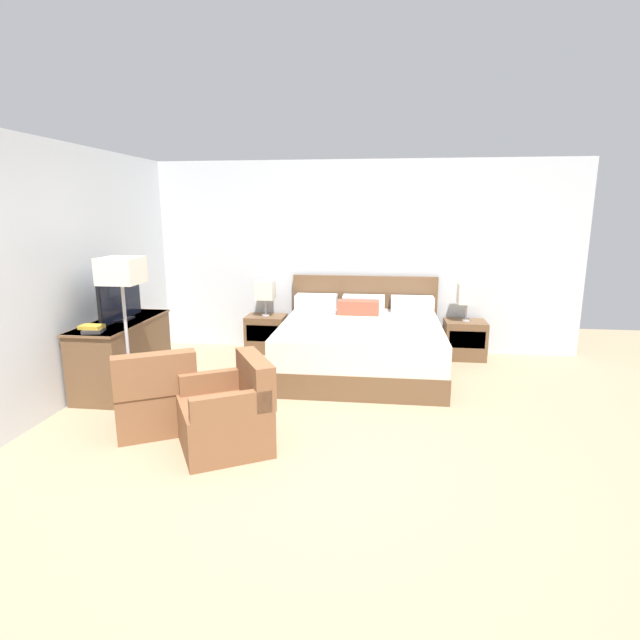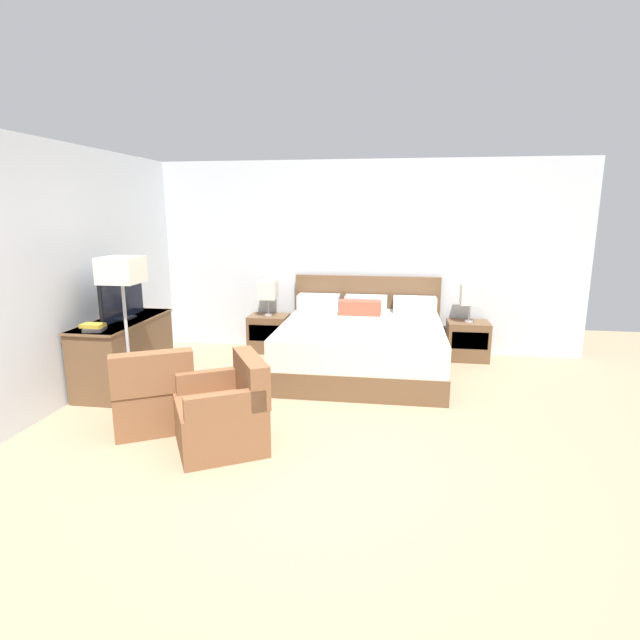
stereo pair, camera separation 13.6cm
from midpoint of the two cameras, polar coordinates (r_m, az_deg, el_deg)
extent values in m
plane|color=#998466|center=(4.02, -2.58, -16.42)|extent=(10.18, 10.18, 0.00)
cube|color=silver|center=(6.95, 2.10, 7.16)|extent=(6.37, 0.06, 2.60)
cube|color=silver|center=(5.87, -26.32, 4.90)|extent=(0.06, 5.19, 2.60)
cube|color=brown|center=(6.08, 3.97, -4.79)|extent=(1.90, 1.94, 0.28)
cube|color=beige|center=(6.00, 4.01, -1.98)|extent=(1.88, 1.92, 0.34)
cube|color=brown|center=(6.95, 4.49, 0.72)|extent=(1.98, 0.05, 1.06)
cube|color=silver|center=(6.78, -1.00, 2.06)|extent=(0.56, 0.28, 0.20)
cube|color=silver|center=(6.72, 4.43, 1.93)|extent=(0.56, 0.28, 0.20)
cube|color=silver|center=(6.72, 9.91, 1.79)|extent=(0.56, 0.28, 0.20)
cube|color=brown|center=(6.46, 3.79, 1.43)|extent=(0.53, 0.22, 0.18)
cube|color=brown|center=(7.00, -6.71, -1.54)|extent=(0.53, 0.41, 0.51)
cube|color=#473120|center=(6.80, -7.13, -1.54)|extent=(0.45, 0.01, 0.22)
cube|color=brown|center=(6.89, 15.64, -2.17)|extent=(0.53, 0.41, 0.51)
cube|color=#473120|center=(6.68, 15.91, -2.19)|extent=(0.45, 0.01, 0.22)
cylinder|color=#B7B7BC|center=(6.95, -6.77, 0.57)|extent=(0.11, 0.11, 0.02)
cylinder|color=#B7B7BC|center=(6.92, -6.79, 1.51)|extent=(0.02, 0.02, 0.22)
cube|color=beige|center=(6.88, -6.84, 3.46)|extent=(0.24, 0.24, 0.26)
cylinder|color=#B7B7BC|center=(6.83, 15.77, -0.03)|extent=(0.11, 0.11, 0.02)
cylinder|color=#B7B7BC|center=(6.80, 15.83, 0.93)|extent=(0.02, 0.02, 0.22)
cube|color=beige|center=(6.76, 15.95, 2.90)|extent=(0.24, 0.24, 0.26)
cube|color=brown|center=(5.98, -22.22, -3.64)|extent=(0.53, 1.32, 0.76)
cube|color=brown|center=(5.89, -22.51, -0.21)|extent=(0.55, 1.36, 0.02)
cube|color=black|center=(5.92, -22.34, 0.08)|extent=(0.18, 0.26, 0.02)
cube|color=black|center=(5.88, -22.52, 2.29)|extent=(0.04, 0.84, 0.47)
cube|color=black|center=(5.87, -22.35, 2.29)|extent=(0.01, 0.81, 0.44)
cube|color=#383333|center=(5.45, -25.11, -1.09)|extent=(0.22, 0.23, 0.04)
cube|color=gold|center=(5.45, -25.31, -0.71)|extent=(0.22, 0.15, 0.04)
cube|color=brown|center=(4.87, -19.02, -9.18)|extent=(0.92, 0.92, 0.40)
cube|color=brown|center=(4.49, -19.17, -5.89)|extent=(0.67, 0.47, 0.36)
cube|color=brown|center=(4.78, -22.81, -6.22)|extent=(0.38, 0.59, 0.18)
cube|color=brown|center=(4.79, -15.73, -5.64)|extent=(0.38, 0.59, 0.18)
cube|color=brown|center=(4.30, -11.77, -11.73)|extent=(0.93, 0.93, 0.40)
cube|color=brown|center=(4.21, -8.36, -6.55)|extent=(0.47, 0.67, 0.36)
cube|color=brown|center=(3.92, -11.12, -9.54)|extent=(0.59, 0.39, 0.18)
cube|color=brown|center=(4.46, -12.66, -6.84)|extent=(0.59, 0.39, 0.18)
cylinder|color=#B7B7BC|center=(5.47, -21.31, -9.08)|extent=(0.28, 0.28, 0.02)
cylinder|color=#B7B7BC|center=(5.28, -21.84, -2.74)|extent=(0.03, 0.03, 1.23)
cube|color=beige|center=(5.15, -22.51, 5.24)|extent=(0.36, 0.36, 0.25)
camera|label=1|loc=(0.07, -90.71, -0.16)|focal=28.00mm
camera|label=2|loc=(0.07, 89.29, 0.16)|focal=28.00mm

